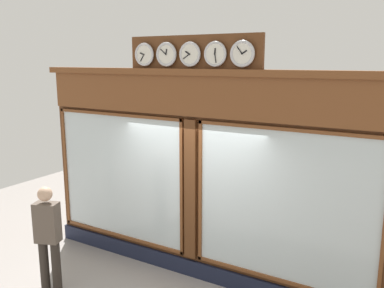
{
  "coord_description": "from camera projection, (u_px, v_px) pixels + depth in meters",
  "views": [
    {
      "loc": [
        -3.21,
        5.39,
        3.54
      ],
      "look_at": [
        0.0,
        0.0,
        2.25
      ],
      "focal_mm": 38.27,
      "sensor_mm": 36.0,
      "label": 1
    }
  ],
  "objects": [
    {
      "name": "shop_facade",
      "position": [
        196.0,
        174.0,
        6.62
      ],
      "size": [
        6.03,
        0.42,
        3.91
      ],
      "color": "#5B3319",
      "rests_on": "ground_plane"
    },
    {
      "name": "pedestrian",
      "position": [
        48.0,
        235.0,
        6.22
      ],
      "size": [
        0.41,
        0.33,
        1.69
      ],
      "color": "#312A24",
      "rests_on": "ground_plane"
    }
  ]
}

